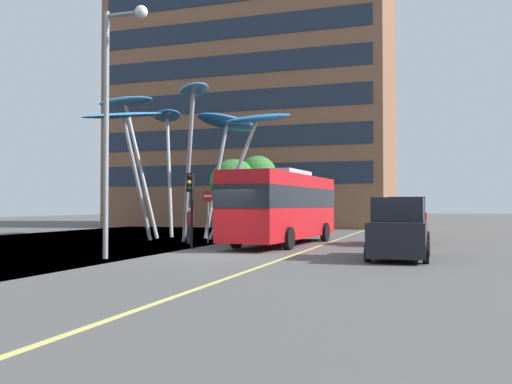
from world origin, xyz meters
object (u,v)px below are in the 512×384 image
at_px(street_lamp, 115,102).
at_px(pedestrian, 190,225).
at_px(red_bus, 283,204).
at_px(traffic_light_island_mid, 261,194).
at_px(car_parked_mid, 407,222).
at_px(no_entry_sign, 208,208).
at_px(car_parked_near, 399,230).
at_px(leaf_sculpture, 185,120).
at_px(traffic_light_opposite, 279,198).
at_px(traffic_light_kerb_far, 227,191).
at_px(traffic_light_kerb_near, 191,194).

relative_size(street_lamp, pedestrian, 5.01).
bearing_deg(red_bus, traffic_light_island_mid, 115.87).
relative_size(car_parked_mid, no_entry_sign, 1.47).
relative_size(car_parked_near, pedestrian, 2.46).
bearing_deg(red_bus, leaf_sculpture, 155.31).
bearing_deg(traffic_light_opposite, car_parked_near, -60.70).
height_order(red_bus, traffic_light_island_mid, traffic_light_island_mid).
height_order(red_bus, pedestrian, red_bus).
height_order(street_lamp, pedestrian, street_lamp).
relative_size(car_parked_mid, pedestrian, 2.21).
height_order(traffic_light_island_mid, no_entry_sign, traffic_light_island_mid).
height_order(red_bus, leaf_sculpture, leaf_sculpture).
height_order(leaf_sculpture, traffic_light_kerb_far, leaf_sculpture).
distance_m(car_parked_near, pedestrian, 11.45).
xyz_separation_m(red_bus, car_parked_near, (5.66, -5.58, -0.94)).
height_order(car_parked_near, no_entry_sign, no_entry_sign).
height_order(car_parked_mid, pedestrian, car_parked_mid).
distance_m(leaf_sculpture, street_lamp, 12.02).
relative_size(leaf_sculpture, pedestrian, 7.08).
height_order(leaf_sculpture, car_parked_mid, leaf_sculpture).
height_order(traffic_light_kerb_near, no_entry_sign, traffic_light_kerb_near).
relative_size(car_parked_near, car_parked_mid, 1.11).
xyz_separation_m(red_bus, traffic_light_kerb_far, (-3.54, 1.71, 0.67)).
relative_size(traffic_light_kerb_far, no_entry_sign, 1.36).
bearing_deg(car_parked_mid, traffic_light_opposite, 137.12).
xyz_separation_m(red_bus, street_lamp, (-3.76, -8.62, 3.55)).
height_order(traffic_light_opposite, car_parked_mid, traffic_light_opposite).
bearing_deg(street_lamp, traffic_light_kerb_far, 88.74).
xyz_separation_m(traffic_light_kerb_far, traffic_light_opposite, (0.62, 7.99, -0.21)).
height_order(leaf_sculpture, street_lamp, street_lamp).
distance_m(traffic_light_kerb_far, street_lamp, 10.73).
bearing_deg(street_lamp, no_entry_sign, 90.93).
xyz_separation_m(red_bus, car_parked_mid, (5.62, 1.77, -0.87)).
distance_m(traffic_light_kerb_near, traffic_light_opposite, 13.37).
bearing_deg(leaf_sculpture, traffic_light_opposite, 61.53).
relative_size(red_bus, traffic_light_island_mid, 2.89).
relative_size(leaf_sculpture, street_lamp, 1.42).
distance_m(leaf_sculpture, no_entry_sign, 6.32).
height_order(traffic_light_kerb_far, car_parked_near, traffic_light_kerb_far).
bearing_deg(street_lamp, pedestrian, 95.95).
bearing_deg(pedestrian, traffic_light_opposite, 80.60).
xyz_separation_m(leaf_sculpture, pedestrian, (1.94, -3.52, -5.81)).
relative_size(traffic_light_kerb_near, pedestrian, 1.86).
height_order(traffic_light_kerb_near, pedestrian, traffic_light_kerb_near).
xyz_separation_m(traffic_light_kerb_far, street_lamp, (-0.23, -10.33, 2.89)).
bearing_deg(leaf_sculpture, traffic_light_kerb_near, -62.86).
bearing_deg(car_parked_near, leaf_sculpture, 144.86).
relative_size(traffic_light_island_mid, car_parked_mid, 0.91).
xyz_separation_m(car_parked_near, pedestrian, (-10.27, 5.07, -0.11)).
xyz_separation_m(red_bus, traffic_light_kerb_near, (-3.13, -3.67, 0.43)).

